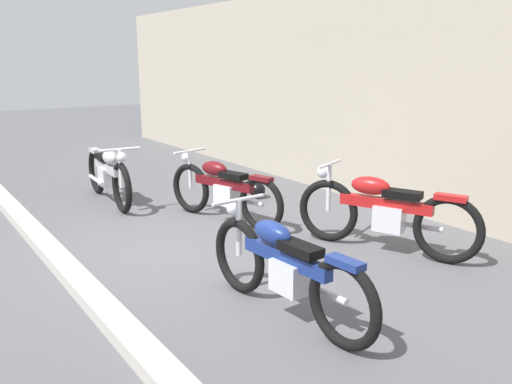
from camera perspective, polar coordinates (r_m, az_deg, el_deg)
The scene contains 8 objects.
ground_plane at distance 6.38m, azimuth -8.93°, elevation -5.95°, with size 40.00×40.00×0.00m, color #56565B.
building_wall at distance 8.22m, azimuth 14.11°, elevation 9.95°, with size 18.00×0.30×3.28m, color #B2A893.
curb_strip at distance 5.97m, azimuth -19.62°, elevation -7.39°, with size 18.00×0.24×0.12m, color #B7B2A8.
helmet at distance 8.54m, azimuth 0.13°, elevation 0.21°, with size 0.26×0.26×0.26m, color black.
motorcycle_maroon at distance 7.26m, azimuth -3.51°, elevation 0.26°, with size 1.99×0.74×0.91m.
motorcycle_silver at distance 8.50m, azimuth -15.38°, elevation 1.88°, with size 2.09×0.58×0.94m.
motorcycle_red at distance 6.26m, azimuth 13.34°, elevation -2.06°, with size 2.02×1.03×0.97m.
motorcycle_blue at distance 4.58m, azimuth 3.02°, elevation -7.97°, with size 2.04×0.57×0.91m.
Camera 1 is at (5.44, -2.55, 2.14)m, focal length 37.78 mm.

